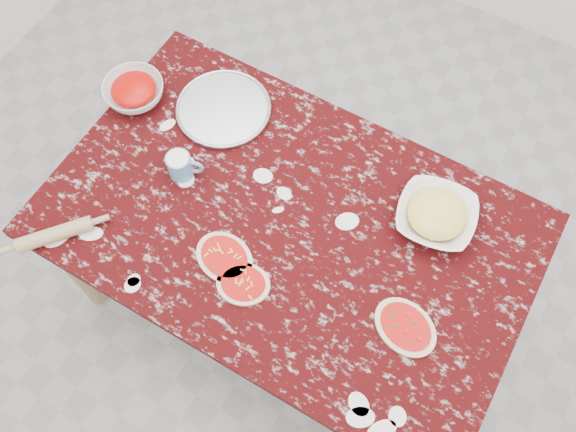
# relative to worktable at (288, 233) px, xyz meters

# --- Properties ---
(ground) EXTENTS (4.00, 4.00, 0.00)m
(ground) POSITION_rel_worktable_xyz_m (0.00, 0.00, -0.67)
(ground) COLOR gray
(worktable) EXTENTS (1.60, 1.00, 0.75)m
(worktable) POSITION_rel_worktable_xyz_m (0.00, 0.00, 0.00)
(worktable) COLOR black
(worktable) RESTS_ON ground
(pizza_tray) EXTENTS (0.43, 0.43, 0.01)m
(pizza_tray) POSITION_rel_worktable_xyz_m (-0.43, 0.27, 0.09)
(pizza_tray) COLOR #B2B2B7
(pizza_tray) RESTS_ON worktable
(sauce_bowl) EXTENTS (0.23, 0.23, 0.07)m
(sauce_bowl) POSITION_rel_worktable_xyz_m (-0.74, 0.16, 0.12)
(sauce_bowl) COLOR white
(sauce_bowl) RESTS_ON worktable
(cheese_bowl) EXTENTS (0.30, 0.30, 0.06)m
(cheese_bowl) POSITION_rel_worktable_xyz_m (0.41, 0.25, 0.11)
(cheese_bowl) COLOR white
(cheese_bowl) RESTS_ON worktable
(flour_mug) EXTENTS (0.12, 0.08, 0.10)m
(flour_mug) POSITION_rel_worktable_xyz_m (-0.41, -0.02, 0.13)
(flour_mug) COLOR #629BD8
(flour_mug) RESTS_ON worktable
(pizza_left) EXTENTS (0.23, 0.20, 0.02)m
(pizza_left) POSITION_rel_worktable_xyz_m (-0.11, -0.21, 0.09)
(pizza_left) COLOR beige
(pizza_left) RESTS_ON worktable
(pizza_mid) EXTENTS (0.21, 0.19, 0.02)m
(pizza_mid) POSITION_rel_worktable_xyz_m (-0.01, -0.26, 0.09)
(pizza_mid) COLOR beige
(pizza_mid) RESTS_ON worktable
(pizza_right) EXTENTS (0.25, 0.21, 0.02)m
(pizza_right) POSITION_rel_worktable_xyz_m (0.49, -0.13, 0.09)
(pizza_right) COLOR beige
(pizza_right) RESTS_ON worktable
(rolling_pin) EXTENTS (0.19, 0.22, 0.05)m
(rolling_pin) POSITION_rel_worktable_xyz_m (-0.63, -0.43, 0.11)
(rolling_pin) COLOR tan
(rolling_pin) RESTS_ON worktable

